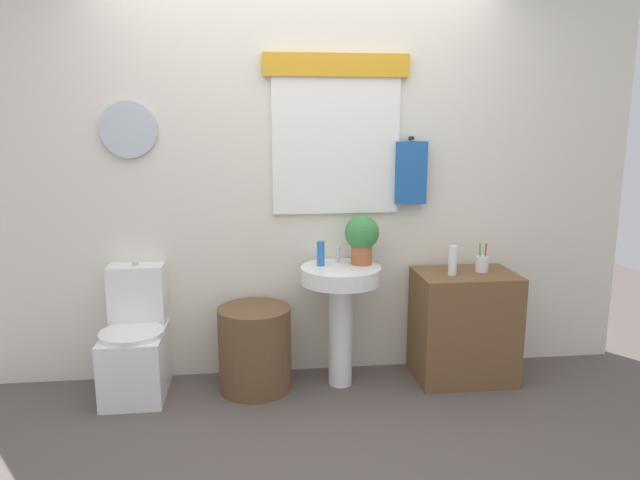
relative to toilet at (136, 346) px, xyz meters
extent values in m
plane|color=#564C47|center=(1.05, -0.89, -0.30)|extent=(8.00, 8.00, 0.00)
cube|color=silver|center=(1.05, 0.26, 1.00)|extent=(4.40, 0.10, 2.60)
cube|color=white|center=(1.27, 0.20, 1.20)|extent=(0.81, 0.03, 0.86)
cube|color=gold|center=(1.27, 0.18, 1.69)|extent=(0.91, 0.04, 0.14)
cylinder|color=silver|center=(0.00, 0.19, 1.30)|extent=(0.34, 0.03, 0.34)
cylinder|color=black|center=(1.75, 0.18, 1.25)|extent=(0.02, 0.06, 0.02)
cube|color=#235BA3|center=(1.75, 0.16, 1.03)|extent=(0.20, 0.05, 0.40)
cube|color=white|center=(0.00, -0.04, -0.10)|extent=(0.36, 0.50, 0.40)
cylinder|color=white|center=(0.00, -0.10, 0.12)|extent=(0.38, 0.38, 0.03)
cube|color=white|center=(0.00, 0.13, 0.29)|extent=(0.34, 0.18, 0.38)
cylinder|color=silver|center=(0.00, 0.13, 0.49)|extent=(0.04, 0.04, 0.02)
cylinder|color=brown|center=(0.73, -0.04, -0.04)|extent=(0.45, 0.45, 0.53)
cylinder|color=white|center=(1.27, -0.04, 0.04)|extent=(0.15, 0.15, 0.67)
cylinder|color=white|center=(1.27, -0.04, 0.42)|extent=(0.50, 0.50, 0.10)
cylinder|color=silver|center=(1.27, 0.08, 0.52)|extent=(0.03, 0.03, 0.10)
cube|color=brown|center=(2.07, -0.04, 0.05)|extent=(0.62, 0.44, 0.71)
cylinder|color=#2D6BB7|center=(1.15, 0.01, 0.55)|extent=(0.05, 0.05, 0.15)
cylinder|color=#AD5B38|center=(1.41, 0.02, 0.53)|extent=(0.13, 0.13, 0.12)
sphere|color=#3D8442|center=(1.41, 0.02, 0.67)|extent=(0.22, 0.22, 0.22)
cylinder|color=white|center=(1.97, -0.08, 0.50)|extent=(0.05, 0.05, 0.19)
cylinder|color=silver|center=(2.18, -0.02, 0.46)|extent=(0.08, 0.08, 0.10)
cylinder|color=red|center=(2.20, -0.02, 0.50)|extent=(0.01, 0.02, 0.18)
cylinder|color=green|center=(2.17, -0.02, 0.50)|extent=(0.01, 0.02, 0.18)
camera|label=1|loc=(0.73, -3.47, 1.34)|focal=32.56mm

